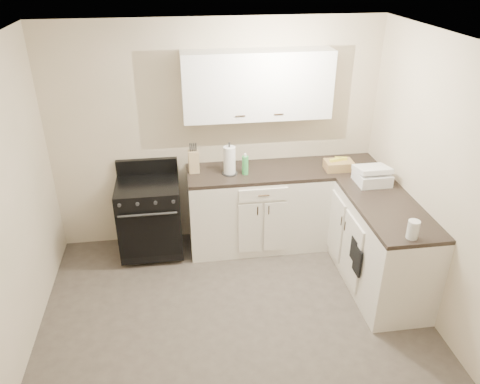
{
  "coord_description": "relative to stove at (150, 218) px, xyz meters",
  "views": [
    {
      "loc": [
        -0.44,
        -3.05,
        3.09
      ],
      "look_at": [
        0.13,
        0.85,
        1.03
      ],
      "focal_mm": 35.0,
      "sensor_mm": 36.0,
      "label": 1
    }
  ],
  "objects": [
    {
      "name": "upper_cabinets",
      "position": [
        1.21,
        0.18,
        1.38
      ],
      "size": [
        1.55,
        0.3,
        0.7
      ],
      "primitive_type": "cube",
      "color": "white",
      "rests_on": "wall_back"
    },
    {
      "name": "paper_towel",
      "position": [
        0.89,
        -0.01,
        0.63
      ],
      "size": [
        0.16,
        0.16,
        0.31
      ],
      "primitive_type": "cylinder",
      "rotation": [
        0.0,
        0.0,
        -0.38
      ],
      "color": "white",
      "rests_on": "countertop_back"
    },
    {
      "name": "glass_jar",
      "position": [
        2.24,
        -1.48,
        0.56
      ],
      "size": [
        0.11,
        0.11,
        0.16
      ],
      "primitive_type": "cylinder",
      "rotation": [
        0.0,
        0.0,
        0.08
      ],
      "color": "silver",
      "rests_on": "countertop_right"
    },
    {
      "name": "wall_back",
      "position": [
        0.78,
        0.32,
        0.79
      ],
      "size": [
        3.6,
        0.0,
        3.6
      ],
      "primitive_type": "plane",
      "rotation": [
        1.57,
        0.0,
        0.0
      ],
      "color": "beige",
      "rests_on": "ground"
    },
    {
      "name": "wicker_basket",
      "position": [
        2.08,
        -0.07,
        0.53
      ],
      "size": [
        0.31,
        0.21,
        0.1
      ],
      "primitive_type": "cube",
      "rotation": [
        0.0,
        0.0,
        -0.03
      ],
      "color": "tan",
      "rests_on": "countertop_right"
    },
    {
      "name": "stove",
      "position": [
        0.0,
        0.0,
        0.0
      ],
      "size": [
        0.67,
        0.57,
        0.81
      ],
      "primitive_type": "cube",
      "color": "black",
      "rests_on": "floor"
    },
    {
      "name": "countertop_right",
      "position": [
        2.28,
        -0.63,
        0.46
      ],
      "size": [
        0.6,
        1.9,
        0.04
      ],
      "primitive_type": "cube",
      "color": "black",
      "rests_on": "base_cabinets_right"
    },
    {
      "name": "wall_right",
      "position": [
        2.58,
        -1.48,
        0.79
      ],
      "size": [
        0.0,
        3.6,
        3.6
      ],
      "primitive_type": "plane",
      "rotation": [
        1.57,
        0.0,
        -1.57
      ],
      "color": "beige",
      "rests_on": "ground"
    },
    {
      "name": "ceiling",
      "position": [
        0.78,
        -1.48,
        2.04
      ],
      "size": [
        3.6,
        3.6,
        0.0
      ],
      "primitive_type": "plane",
      "color": "white",
      "rests_on": "wall_back"
    },
    {
      "name": "knife_block",
      "position": [
        0.51,
        0.09,
        0.6
      ],
      "size": [
        0.11,
        0.1,
        0.24
      ],
      "primitive_type": "cube",
      "rotation": [
        0.0,
        0.0,
        0.05
      ],
      "color": "#D3B081",
      "rests_on": "countertop_back"
    },
    {
      "name": "floor",
      "position": [
        0.78,
        -1.48,
        -0.46
      ],
      "size": [
        3.6,
        3.6,
        0.0
      ],
      "primitive_type": "plane",
      "color": "#473F38",
      "rests_on": "ground"
    },
    {
      "name": "base_cabinets_back",
      "position": [
        1.21,
        0.02,
        -0.01
      ],
      "size": [
        1.55,
        0.6,
        0.9
      ],
      "primitive_type": "cube",
      "color": "white",
      "rests_on": "floor"
    },
    {
      "name": "oven_mitt_near",
      "position": [
        1.96,
        -1.11,
        0.01
      ],
      "size": [
        0.02,
        0.16,
        0.28
      ],
      "primitive_type": "cube",
      "color": "black",
      "rests_on": "base_cabinets_right"
    },
    {
      "name": "soap_bottle",
      "position": [
        1.05,
        -0.04,
        0.58
      ],
      "size": [
        0.07,
        0.07,
        0.2
      ],
      "primitive_type": "cylinder",
      "rotation": [
        0.0,
        0.0,
        -0.1
      ],
      "color": "green",
      "rests_on": "countertop_back"
    },
    {
      "name": "countertop_back",
      "position": [
        1.21,
        0.02,
        0.46
      ],
      "size": [
        1.55,
        0.6,
        0.04
      ],
      "primitive_type": "cube",
      "color": "black",
      "rests_on": "base_cabinets_back"
    },
    {
      "name": "countertop_grill",
      "position": [
        2.31,
        -0.44,
        0.54
      ],
      "size": [
        0.33,
        0.31,
        0.12
      ],
      "primitive_type": "cube",
      "rotation": [
        0.0,
        0.0,
        0.01
      ],
      "color": "white",
      "rests_on": "countertop_right"
    },
    {
      "name": "base_cabinets_right",
      "position": [
        2.28,
        -0.63,
        -0.01
      ],
      "size": [
        0.6,
        1.9,
        0.9
      ],
      "primitive_type": "cube",
      "color": "white",
      "rests_on": "floor"
    },
    {
      "name": "oven_mitt_far",
      "position": [
        1.96,
        -1.0,
        0.06
      ],
      "size": [
        0.02,
        0.13,
        0.23
      ],
      "primitive_type": "cube",
      "color": "black",
      "rests_on": "base_cabinets_right"
    }
  ]
}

